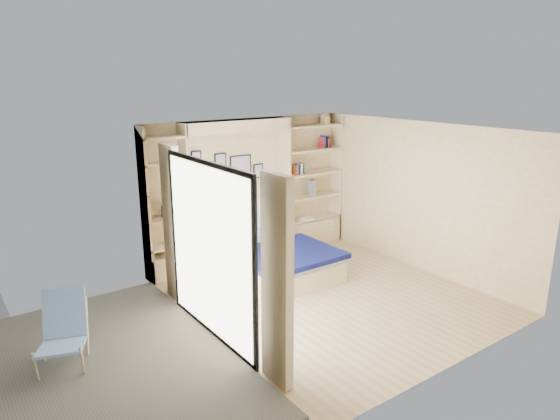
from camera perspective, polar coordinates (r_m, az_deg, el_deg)
ground at (r=7.68m, az=5.55°, el=-9.72°), size 4.50×4.50×0.00m
room_shell at (r=8.23m, az=-3.29°, el=0.05°), size 4.50×4.50×4.50m
bed at (r=8.33m, az=-0.59°, el=-5.63°), size 1.59×2.05×1.07m
photo_gallery at (r=8.67m, az=-6.22°, el=4.34°), size 1.48×0.02×0.82m
reading_lamps at (r=8.67m, az=-4.52°, el=0.96°), size 1.92×0.12×0.15m
shelf_decor at (r=9.37m, az=2.45°, el=5.76°), size 3.46×0.23×2.03m
deck at (r=6.20m, az=-21.69°, el=-17.36°), size 3.20×4.00×0.05m
deck_chair at (r=6.37m, az=-23.56°, el=-12.53°), size 0.76×0.95×0.83m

